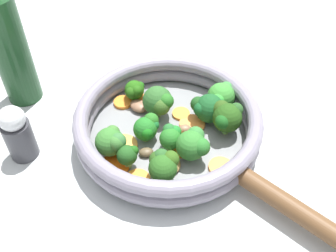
% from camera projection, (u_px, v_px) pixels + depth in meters
% --- Properties ---
extents(ground_plane, '(4.00, 4.00, 0.00)m').
position_uv_depth(ground_plane, '(168.00, 139.00, 0.63)').
color(ground_plane, '#B2B8B9').
extents(skillet, '(0.26, 0.26, 0.01)m').
position_uv_depth(skillet, '(168.00, 136.00, 0.62)').
color(skillet, gray).
rests_on(skillet, ground_plane).
extents(skillet_rim_wall, '(0.29, 0.29, 0.05)m').
position_uv_depth(skillet_rim_wall, '(168.00, 122.00, 0.60)').
color(skillet_rim_wall, gray).
rests_on(skillet_rim_wall, skillet).
extents(skillet_handle, '(0.21, 0.12, 0.03)m').
position_uv_depth(skillet_handle, '(310.00, 219.00, 0.50)').
color(skillet_handle, brown).
rests_on(skillet_handle, skillet).
extents(skillet_rivet_left, '(0.01, 0.01, 0.01)m').
position_uv_depth(skillet_rivet_left, '(214.00, 188.00, 0.54)').
color(skillet_rivet_left, gray).
rests_on(skillet_rivet_left, skillet).
extents(skillet_rivet_right, '(0.01, 0.01, 0.01)m').
position_uv_depth(skillet_rivet_right, '(245.00, 157.00, 0.58)').
color(skillet_rivet_right, gray).
rests_on(skillet_rivet_right, skillet).
extents(carrot_slice_0, '(0.04, 0.04, 0.01)m').
position_uv_depth(carrot_slice_0, '(221.00, 167.00, 0.57)').
color(carrot_slice_0, '#F98F3E').
rests_on(carrot_slice_0, skillet).
extents(carrot_slice_1, '(0.04, 0.04, 0.00)m').
position_uv_depth(carrot_slice_1, '(182.00, 149.00, 0.59)').
color(carrot_slice_1, orange).
rests_on(carrot_slice_1, skillet).
extents(carrot_slice_2, '(0.05, 0.05, 0.01)m').
position_uv_depth(carrot_slice_2, '(114.00, 166.00, 0.57)').
color(carrot_slice_2, '#E45C12').
rests_on(carrot_slice_2, skillet).
extents(carrot_slice_3, '(0.05, 0.05, 0.00)m').
position_uv_depth(carrot_slice_3, '(193.00, 125.00, 0.63)').
color(carrot_slice_3, '#F68B3F').
rests_on(carrot_slice_3, skillet).
extents(carrot_slice_4, '(0.04, 0.04, 0.00)m').
position_uv_depth(carrot_slice_4, '(157.00, 103.00, 0.66)').
color(carrot_slice_4, orange).
rests_on(carrot_slice_4, skillet).
extents(carrot_slice_5, '(0.03, 0.03, 0.00)m').
position_uv_depth(carrot_slice_5, '(181.00, 114.00, 0.65)').
color(carrot_slice_5, orange).
rests_on(carrot_slice_5, skillet).
extents(carrot_slice_6, '(0.05, 0.05, 0.01)m').
position_uv_depth(carrot_slice_6, '(138.00, 180.00, 0.55)').
color(carrot_slice_6, orange).
rests_on(carrot_slice_6, skillet).
extents(carrot_slice_7, '(0.06, 0.06, 0.00)m').
position_uv_depth(carrot_slice_7, '(187.00, 136.00, 0.61)').
color(carrot_slice_7, orange).
rests_on(carrot_slice_7, skillet).
extents(carrot_slice_8, '(0.06, 0.06, 0.01)m').
position_uv_depth(carrot_slice_8, '(123.00, 145.00, 0.60)').
color(carrot_slice_8, '#EB9941').
rests_on(carrot_slice_8, skillet).
extents(carrot_slice_9, '(0.04, 0.04, 0.00)m').
position_uv_depth(carrot_slice_9, '(174.00, 136.00, 0.61)').
color(carrot_slice_9, orange).
rests_on(carrot_slice_9, skillet).
extents(carrot_slice_10, '(0.04, 0.04, 0.01)m').
position_uv_depth(carrot_slice_10, '(123.00, 102.00, 0.66)').
color(carrot_slice_10, orange).
rests_on(carrot_slice_10, skillet).
extents(carrot_slice_11, '(0.04, 0.04, 0.01)m').
position_uv_depth(carrot_slice_11, '(143.00, 100.00, 0.67)').
color(carrot_slice_11, orange).
rests_on(carrot_slice_11, skillet).
extents(broccoli_floret_0, '(0.04, 0.04, 0.04)m').
position_uv_depth(broccoli_floret_0, '(147.00, 127.00, 0.59)').
color(broccoli_floret_0, '#8EAA5D').
rests_on(broccoli_floret_0, skillet).
extents(broccoli_floret_1, '(0.04, 0.04, 0.04)m').
position_uv_depth(broccoli_floret_1, '(171.00, 137.00, 0.58)').
color(broccoli_floret_1, '#7AA34D').
rests_on(broccoli_floret_1, skillet).
extents(broccoli_floret_2, '(0.05, 0.05, 0.05)m').
position_uv_depth(broccoli_floret_2, '(221.00, 97.00, 0.64)').
color(broccoli_floret_2, '#83B36D').
rests_on(broccoli_floret_2, skillet).
extents(broccoli_floret_3, '(0.05, 0.05, 0.06)m').
position_uv_depth(broccoli_floret_3, '(159.00, 102.00, 0.62)').
color(broccoli_floret_3, '#628D4D').
rests_on(broccoli_floret_3, skillet).
extents(broccoli_floret_4, '(0.04, 0.04, 0.04)m').
position_uv_depth(broccoli_floret_4, '(135.00, 90.00, 0.66)').
color(broccoli_floret_4, '#649555').
rests_on(broccoli_floret_4, skillet).
extents(broccoli_floret_5, '(0.05, 0.05, 0.05)m').
position_uv_depth(broccoli_floret_5, '(193.00, 144.00, 0.56)').
color(broccoli_floret_5, '#88A56F').
rests_on(broccoli_floret_5, skillet).
extents(broccoli_floret_6, '(0.05, 0.05, 0.05)m').
position_uv_depth(broccoli_floret_6, '(163.00, 165.00, 0.53)').
color(broccoli_floret_6, '#799450').
rests_on(broccoli_floret_6, skillet).
extents(broccoli_floret_7, '(0.05, 0.05, 0.05)m').
position_uv_depth(broccoli_floret_7, '(227.00, 116.00, 0.60)').
color(broccoli_floret_7, '#7CA750').
rests_on(broccoli_floret_7, skillet).
extents(broccoli_floret_8, '(0.03, 0.03, 0.04)m').
position_uv_depth(broccoli_floret_8, '(128.00, 155.00, 0.55)').
color(broccoli_floret_8, '#7AA358').
rests_on(broccoli_floret_8, skillet).
extents(broccoli_floret_9, '(0.05, 0.04, 0.05)m').
position_uv_depth(broccoli_floret_9, '(112.00, 141.00, 0.57)').
color(broccoli_floret_9, '#8EA966').
rests_on(broccoli_floret_9, skillet).
extents(broccoli_floret_10, '(0.05, 0.05, 0.05)m').
position_uv_depth(broccoli_floret_10, '(208.00, 107.00, 0.62)').
color(broccoli_floret_10, '#65914B').
rests_on(broccoli_floret_10, skillet).
extents(mushroom_piece_0, '(0.04, 0.04, 0.01)m').
position_uv_depth(mushroom_piece_0, '(139.00, 106.00, 0.65)').
color(mushroom_piece_0, '#875E45').
rests_on(mushroom_piece_0, skillet).
extents(mushroom_piece_1, '(0.02, 0.03, 0.01)m').
position_uv_depth(mushroom_piece_1, '(146.00, 152.00, 0.58)').
color(mushroom_piece_1, brown).
rests_on(mushroom_piece_1, skillet).
extents(mushroom_piece_2, '(0.02, 0.03, 0.01)m').
position_uv_depth(mushroom_piece_2, '(185.00, 129.00, 0.62)').
color(mushroom_piece_2, '#836247').
rests_on(mushroom_piece_2, skillet).
extents(mushroom_piece_3, '(0.04, 0.04, 0.01)m').
position_uv_depth(mushroom_piece_3, '(172.00, 166.00, 0.57)').
color(mushroom_piece_3, olive).
rests_on(mushroom_piece_3, skillet).
extents(salt_shaker, '(0.04, 0.04, 0.10)m').
position_uv_depth(salt_shaker, '(17.00, 133.00, 0.57)').
color(salt_shaker, '#333338').
rests_on(salt_shaker, ground_plane).
extents(oil_bottle, '(0.06, 0.06, 0.24)m').
position_uv_depth(oil_bottle, '(10.00, 49.00, 0.63)').
color(oil_bottle, '#193D1E').
rests_on(oil_bottle, ground_plane).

